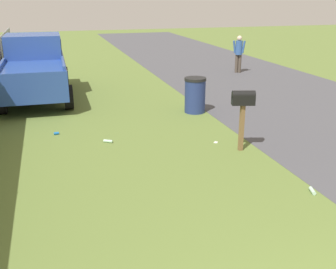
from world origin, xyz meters
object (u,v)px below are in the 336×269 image
Objects in this scene: trash_bin at (195,95)px; pedestrian at (239,52)px; pickup_truck at (35,65)px; mailbox at (243,103)px.

pedestrian reaches higher than trash_bin.
pickup_truck is 8.99m from pedestrian.
pedestrian is at bearing -36.10° from trash_bin.
pickup_truck is at bearing 49.36° from mailbox.
pickup_truck is 5.63m from trash_bin.
pickup_truck is 3.12× the size of pedestrian.
mailbox is 1.32× the size of trash_bin.
mailbox is 0.85× the size of pedestrian.
mailbox is 3.34m from trash_bin.
trash_bin is (3.28, -0.08, -0.58)m from mailbox.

